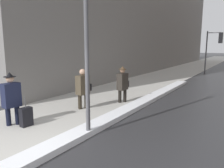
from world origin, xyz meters
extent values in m
plane|color=#2D2D30|center=(0.00, 0.00, 0.00)|extent=(160.00, 160.00, 0.00)
cube|color=#B2AFA8|center=(-2.00, 15.00, 0.01)|extent=(4.00, 80.00, 0.01)
cube|color=white|center=(0.17, 5.41, 0.08)|extent=(0.56, 12.61, 0.17)
cylinder|color=#515156|center=(0.35, 1.64, 2.61)|extent=(0.12, 0.12, 5.21)
cylinder|color=#515156|center=(0.41, 18.16, 1.87)|extent=(0.11, 0.11, 3.74)
cylinder|color=#515156|center=(0.96, 18.10, 3.59)|extent=(1.10, 0.18, 0.07)
cube|color=black|center=(1.51, 18.05, 3.14)|extent=(0.32, 0.23, 0.90)
sphere|color=red|center=(1.52, 18.17, 3.43)|extent=(0.19, 0.19, 0.19)
sphere|color=orange|center=(1.52, 18.17, 3.14)|extent=(0.19, 0.19, 0.19)
sphere|color=green|center=(1.52, 18.17, 2.85)|extent=(0.19, 0.19, 0.19)
cylinder|color=black|center=(-2.11, 1.11, 0.43)|extent=(0.15, 0.15, 0.86)
cylinder|color=black|center=(-2.24, 0.89, 0.43)|extent=(0.15, 0.15, 0.86)
cube|color=#191E38|center=(-2.17, 1.00, 0.98)|extent=(0.34, 0.54, 0.75)
sphere|color=tan|center=(-2.17, 1.00, 1.48)|extent=(0.23, 0.23, 0.23)
cylinder|color=black|center=(-2.17, 1.00, 1.55)|extent=(0.36, 0.36, 0.01)
cone|color=black|center=(-2.17, 1.00, 1.62)|extent=(0.22, 0.22, 0.14)
cylinder|color=#2A241B|center=(-1.44, 3.71, 0.43)|extent=(0.15, 0.15, 0.85)
cylinder|color=#2A241B|center=(-1.58, 3.49, 0.43)|extent=(0.15, 0.15, 0.85)
cube|color=#473D2D|center=(-1.51, 3.60, 0.97)|extent=(0.34, 0.54, 0.75)
sphere|color=tan|center=(-1.51, 3.60, 1.48)|extent=(0.23, 0.23, 0.23)
cube|color=black|center=(-1.48, 3.96, 0.81)|extent=(0.12, 0.23, 0.28)
cylinder|color=black|center=(-0.63, 5.42, 0.41)|extent=(0.14, 0.14, 0.82)
cylinder|color=black|center=(-0.77, 5.20, 0.41)|extent=(0.14, 0.14, 0.82)
cube|color=#2D2823|center=(-0.70, 5.31, 0.93)|extent=(0.33, 0.52, 0.72)
sphere|color=tan|center=(-0.70, 5.31, 1.42)|extent=(0.22, 0.22, 0.22)
cylinder|color=#4C3823|center=(-0.70, 5.31, 1.48)|extent=(0.34, 0.34, 0.01)
cone|color=#4C3823|center=(-0.70, 5.31, 1.55)|extent=(0.21, 0.21, 0.13)
cube|color=black|center=(-0.68, 5.65, 0.78)|extent=(0.12, 0.23, 0.28)
cube|color=black|center=(-1.74, 1.17, 0.30)|extent=(0.24, 0.37, 0.60)
cylinder|color=#4C4C51|center=(-1.74, 1.17, 0.77)|extent=(0.02, 0.02, 0.35)
camera|label=1|loc=(4.02, -2.83, 2.48)|focal=35.00mm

